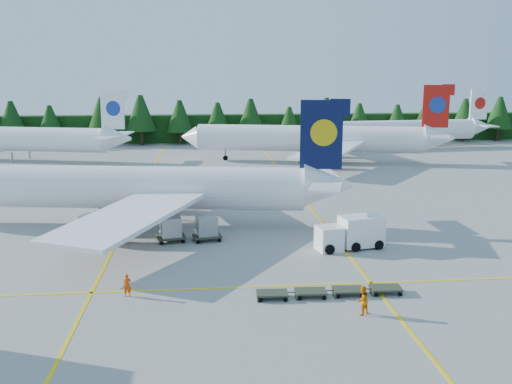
{
  "coord_description": "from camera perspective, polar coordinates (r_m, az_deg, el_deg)",
  "views": [
    {
      "loc": [
        -6.09,
        -44.33,
        15.05
      ],
      "look_at": [
        -0.9,
        10.44,
        3.5
      ],
      "focal_mm": 40.0,
      "sensor_mm": 36.0,
      "label": 1
    }
  ],
  "objects": [
    {
      "name": "ground",
      "position": [
        47.21,
        2.3,
        -6.74
      ],
      "size": [
        320.0,
        320.0,
        0.0
      ],
      "primitive_type": "plane",
      "color": "#9A9994",
      "rests_on": "ground"
    },
    {
      "name": "taxi_stripe_a",
      "position": [
        66.54,
        -12.1,
        -1.48
      ],
      "size": [
        0.25,
        120.0,
        0.01
      ],
      "primitive_type": "cube",
      "color": "yellow",
      "rests_on": "ground"
    },
    {
      "name": "taxi_stripe_b",
      "position": [
        67.17,
        5.1,
        -1.14
      ],
      "size": [
        0.25,
        120.0,
        0.01
      ],
      "primitive_type": "cube",
      "color": "yellow",
      "rests_on": "ground"
    },
    {
      "name": "taxi_stripe_cross",
      "position": [
        41.63,
        3.41,
        -9.36
      ],
      "size": [
        80.0,
        0.25,
        0.01
      ],
      "primitive_type": "cube",
      "color": "yellow",
      "rests_on": "ground"
    },
    {
      "name": "treeline_hedge",
      "position": [
        127.05,
        -2.66,
        6.4
      ],
      "size": [
        220.0,
        4.0,
        6.0
      ],
      "primitive_type": "cube",
      "color": "black",
      "rests_on": "ground"
    },
    {
      "name": "airliner_navy",
      "position": [
        58.57,
        -14.03,
        0.39
      ],
      "size": [
        42.9,
        35.06,
        12.52
      ],
      "rotation": [
        0.0,
        0.0,
        -0.15
      ],
      "color": "white",
      "rests_on": "ground"
    },
    {
      "name": "airliner_red",
      "position": [
        98.04,
        4.85,
        5.31
      ],
      "size": [
        44.42,
        36.15,
        13.1
      ],
      "rotation": [
        0.0,
        0.0,
        -0.22
      ],
      "color": "white",
      "rests_on": "ground"
    },
    {
      "name": "airliner_far_left",
      "position": [
        109.1,
        -24.03,
        4.93
      ],
      "size": [
        41.27,
        13.62,
        12.23
      ],
      "rotation": [
        0.0,
        0.0,
        -0.25
      ],
      "color": "white",
      "rests_on": "ground"
    },
    {
      "name": "airliner_far_right",
      "position": [
        118.4,
        13.05,
        6.05
      ],
      "size": [
        40.51,
        7.76,
        11.79
      ],
      "rotation": [
        0.0,
        0.0,
        0.1
      ],
      "color": "white",
      "rests_on": "ground"
    },
    {
      "name": "airstairs",
      "position": [
        59.44,
        -15.03,
        -2.44
      ],
      "size": [
        4.92,
        6.2,
        3.65
      ],
      "rotation": [
        0.0,
        0.0,
        -0.43
      ],
      "color": "white",
      "rests_on": "ground"
    },
    {
      "name": "service_truck",
      "position": [
        50.32,
        9.37,
        -4.05
      ],
      "size": [
        6.13,
        3.22,
        2.81
      ],
      "rotation": [
        0.0,
        0.0,
        0.2
      ],
      "color": "silver",
      "rests_on": "ground"
    },
    {
      "name": "dolly_train",
      "position": [
        40.0,
        7.38,
        -9.74
      ],
      "size": [
        10.16,
        1.61,
        0.12
      ],
      "rotation": [
        0.0,
        0.0,
        -0.04
      ],
      "color": "#313728",
      "rests_on": "ground"
    },
    {
      "name": "uld_pair",
      "position": [
        52.12,
        -6.74,
        -3.52
      ],
      "size": [
        6.09,
        2.45,
        1.94
      ],
      "rotation": [
        0.0,
        0.0,
        0.19
      ],
      "color": "#313728",
      "rests_on": "ground"
    },
    {
      "name": "crew_a",
      "position": [
        40.43,
        -12.75,
        -9.1
      ],
      "size": [
        0.63,
        0.47,
        1.59
      ],
      "primitive_type": "imported",
      "rotation": [
        0.0,
        0.0,
        0.16
      ],
      "color": "#DE4004",
      "rests_on": "ground"
    },
    {
      "name": "crew_b",
      "position": [
        37.27,
        10.58,
        -10.6
      ],
      "size": [
        1.15,
        1.08,
        1.89
      ],
      "primitive_type": "imported",
      "rotation": [
        0.0,
        0.0,
        3.68
      ],
      "color": "orange",
      "rests_on": "ground"
    },
    {
      "name": "crew_c",
      "position": [
        51.61,
        11.53,
        -4.29
      ],
      "size": [
        0.79,
        0.9,
        1.83
      ],
      "primitive_type": "imported",
      "rotation": [
        0.0,
        0.0,
        1.12
      ],
      "color": "#EF2F05",
      "rests_on": "ground"
    }
  ]
}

